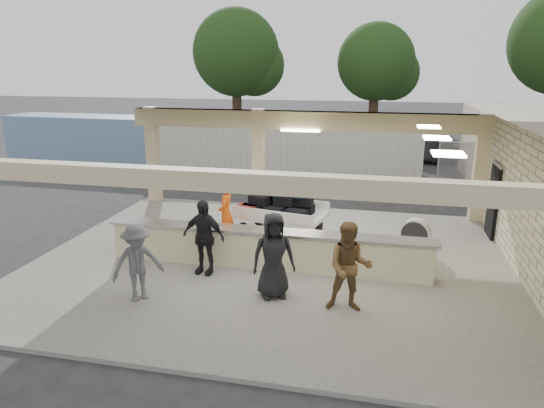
% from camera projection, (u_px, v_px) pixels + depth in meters
% --- Properties ---
extents(ground, '(120.00, 120.00, 0.00)m').
position_uv_depth(ground, '(271.00, 263.00, 12.68)').
color(ground, '#252527').
rests_on(ground, ground).
extents(pavilion, '(12.01, 10.00, 3.55)m').
position_uv_depth(pavilion, '(284.00, 207.00, 12.89)').
color(pavilion, slate).
rests_on(pavilion, ground).
extents(baggage_counter, '(8.20, 0.58, 0.98)m').
position_uv_depth(baggage_counter, '(266.00, 249.00, 12.05)').
color(baggage_counter, beige).
rests_on(baggage_counter, pavilion).
extents(luggage_cart, '(2.77, 2.03, 1.46)m').
position_uv_depth(luggage_cart, '(279.00, 209.00, 14.32)').
color(luggage_cart, silver).
rests_on(luggage_cart, pavilion).
extents(drum_fan, '(0.86, 0.53, 0.90)m').
position_uv_depth(drum_fan, '(416.00, 234.00, 13.10)').
color(drum_fan, silver).
rests_on(drum_fan, pavilion).
extents(baggage_handler, '(0.40, 0.68, 1.79)m').
position_uv_depth(baggage_handler, '(226.00, 214.00, 13.52)').
color(baggage_handler, '#DC4C0B').
rests_on(baggage_handler, pavilion).
extents(passenger_a, '(0.95, 0.47, 1.89)m').
position_uv_depth(passenger_a, '(350.00, 267.00, 9.80)').
color(passenger_a, brown).
rests_on(passenger_a, pavilion).
extents(passenger_b, '(1.12, 0.53, 1.84)m').
position_uv_depth(passenger_b, '(203.00, 237.00, 11.60)').
color(passenger_b, black).
rests_on(passenger_b, pavilion).
extents(passenger_c, '(1.06, 1.03, 1.70)m').
position_uv_depth(passenger_c, '(137.00, 263.00, 10.28)').
color(passenger_c, '#525258').
rests_on(passenger_c, pavilion).
extents(passenger_d, '(1.00, 0.72, 1.90)m').
position_uv_depth(passenger_d, '(273.00, 255.00, 10.40)').
color(passenger_d, black).
rests_on(passenger_d, pavilion).
extents(car_white_a, '(6.07, 4.39, 1.57)m').
position_uv_depth(car_white_a, '(524.00, 156.00, 23.14)').
color(car_white_a, silver).
rests_on(car_white_a, ground).
extents(car_dark, '(4.96, 3.01, 1.56)m').
position_uv_depth(car_dark, '(438.00, 148.00, 25.34)').
color(car_dark, black).
rests_on(car_dark, ground).
extents(container_white, '(12.60, 3.47, 2.70)m').
position_uv_depth(container_white, '(285.00, 145.00, 22.98)').
color(container_white, silver).
rests_on(container_white, ground).
extents(container_blue, '(9.43, 2.53, 2.44)m').
position_uv_depth(container_blue, '(95.00, 139.00, 25.46)').
color(container_blue, '#6B86AB').
rests_on(container_blue, ground).
extents(tree_left, '(6.60, 6.30, 9.00)m').
position_uv_depth(tree_left, '(241.00, 56.00, 35.41)').
color(tree_left, '#382619').
rests_on(tree_left, ground).
extents(tree_mid, '(6.00, 5.60, 8.00)m').
position_uv_depth(tree_mid, '(380.00, 65.00, 35.37)').
color(tree_mid, '#382619').
rests_on(tree_mid, ground).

